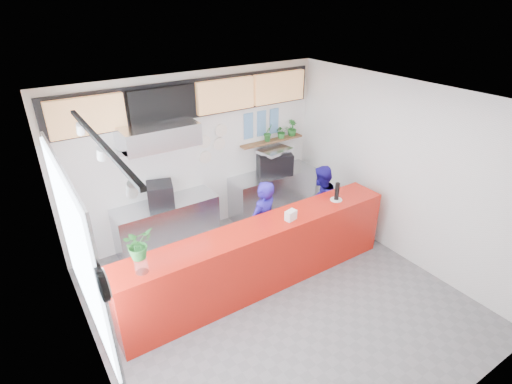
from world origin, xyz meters
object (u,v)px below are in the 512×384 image
staff_right (320,203)px  pepper_mill (337,191)px  espresso_machine (274,163)px  staff_center (263,224)px  service_counter (261,256)px  panini_oven (160,194)px

staff_right → pepper_mill: size_ratio=4.82×
espresso_machine → staff_center: bearing=-109.0°
staff_center → staff_right: bearing=166.5°
service_counter → staff_right: size_ratio=3.16×
pepper_mill → staff_center: bearing=156.5°
service_counter → espresso_machine: (1.53, 1.80, 0.56)m
service_counter → staff_right: bearing=19.0°
espresso_machine → panini_oven: bearing=-157.5°
staff_center → espresso_machine: bearing=-149.8°
service_counter → pepper_mill: 1.64m
panini_oven → staff_right: (2.56, -1.22, -0.38)m
panini_oven → staff_center: 1.83m
pepper_mill → service_counter: bearing=179.4°
pepper_mill → panini_oven: bearing=142.1°
panini_oven → staff_center: bearing=-30.4°
staff_center → staff_right: 1.35m
staff_center → panini_oven: bearing=-65.8°
espresso_machine → pepper_mill: 1.82m
panini_oven → espresso_machine: espresso_machine is taller
espresso_machine → pepper_mill: size_ratio=2.26×
panini_oven → service_counter: bearing=-47.2°
staff_center → pepper_mill: (1.12, -0.49, 0.50)m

